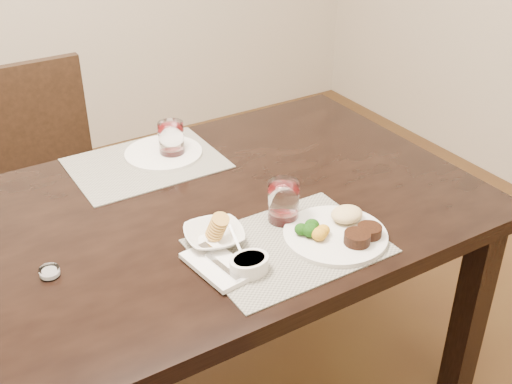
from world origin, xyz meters
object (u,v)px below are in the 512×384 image
steak_knife (350,234)px  wine_glass_near (283,203)px  cracker_bowl (214,236)px  chair_far (48,168)px  dinner_plate (340,231)px  far_plate (164,153)px

steak_knife → wine_glass_near: bearing=123.8°
cracker_bowl → chair_far: bearing=98.0°
dinner_plate → far_plate: (-0.20, 0.66, -0.01)m
dinner_plate → wine_glass_near: wine_glass_near is taller
chair_far → cracker_bowl: bearing=-82.0°
cracker_bowl → wine_glass_near: bearing=-1.1°
dinner_plate → steak_knife: 0.03m
far_plate → dinner_plate: bearing=-73.4°
dinner_plate → cracker_bowl: 0.33m
cracker_bowl → wine_glass_near: 0.21m
wine_glass_near → dinner_plate: bearing=-60.0°
cracker_bowl → far_plate: size_ratio=0.72×
cracker_bowl → far_plate: cracker_bowl is taller
chair_far → wine_glass_near: bearing=-71.8°
dinner_plate → cracker_bowl: cracker_bowl is taller
chair_far → far_plate: bearing=-67.0°
wine_glass_near → far_plate: 0.54m
cracker_bowl → far_plate: bearing=79.7°
chair_far → steak_knife: bearing=-69.6°
chair_far → cracker_bowl: chair_far is taller
chair_far → far_plate: size_ratio=3.61×
chair_far → dinner_plate: (0.45, -1.25, 0.27)m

